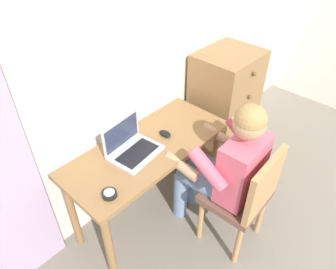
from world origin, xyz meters
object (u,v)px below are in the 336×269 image
object	(u,v)px
laptop	(131,146)
desk	(149,158)
desk_clock	(109,194)
dresser	(223,108)
computer_mouse	(165,134)
person_seated	(225,164)
chair	(245,196)

from	to	relation	value
laptop	desk	bearing A→B (deg)	-17.55
desk	desk_clock	size ratio (longest dim) A/B	13.96
dresser	computer_mouse	bearing A→B (deg)	-176.22
desk_clock	person_seated	bearing A→B (deg)	-23.63
desk	dresser	bearing A→B (deg)	2.78
chair	person_seated	bearing A→B (deg)	92.15
chair	desk_clock	xyz separation A→B (m)	(-0.74, 0.51, 0.25)
computer_mouse	dresser	bearing A→B (deg)	5.81
chair	desk_clock	distance (m)	0.93
chair	laptop	world-z (taller)	laptop
dresser	desk_clock	world-z (taller)	dresser
desk	chair	bearing A→B (deg)	-67.59
computer_mouse	desk_clock	world-z (taller)	computer_mouse
desk	computer_mouse	distance (m)	0.22
computer_mouse	desk_clock	size ratio (longest dim) A/B	1.11
computer_mouse	desk	bearing A→B (deg)	179.77
desk	dresser	xyz separation A→B (m)	(1.03, 0.05, -0.08)
laptop	desk_clock	distance (m)	0.40
dresser	desk_clock	xyz separation A→B (m)	(-1.50, -0.21, 0.21)
chair	desk_clock	size ratio (longest dim) A/B	9.97
chair	person_seated	size ratio (longest dim) A/B	0.74
person_seated	desk_clock	size ratio (longest dim) A/B	13.50
dresser	desk	bearing A→B (deg)	-177.22
desk	laptop	xyz separation A→B (m)	(-0.12, 0.04, 0.17)
dresser	person_seated	size ratio (longest dim) A/B	0.90
desk_clock	computer_mouse	bearing A→B (deg)	13.24
computer_mouse	chair	bearing A→B (deg)	-79.04
laptop	computer_mouse	bearing A→B (deg)	-8.73
dresser	chair	world-z (taller)	dresser
dresser	computer_mouse	size ratio (longest dim) A/B	10.90
person_seated	desk_clock	distance (m)	0.81
dresser	person_seated	distance (m)	0.94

